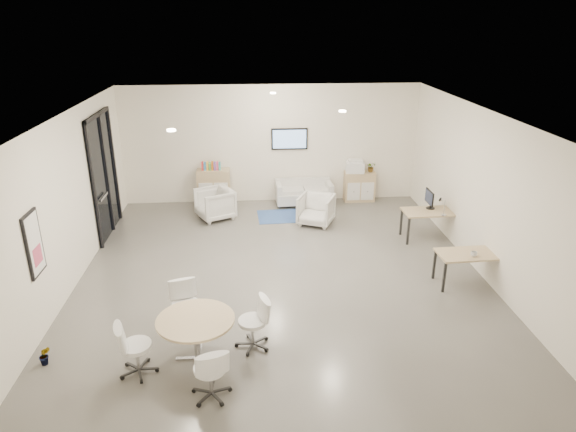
% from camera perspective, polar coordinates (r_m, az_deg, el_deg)
% --- Properties ---
extents(room_shell, '(9.60, 10.60, 4.80)m').
position_cam_1_polar(room_shell, '(9.75, -0.75, 1.78)').
color(room_shell, '#585650').
rests_on(room_shell, ground).
extents(glass_door, '(0.09, 1.90, 2.85)m').
position_cam_1_polar(glass_door, '(12.62, -19.79, 4.64)').
color(glass_door, black).
rests_on(glass_door, room_shell).
extents(artwork, '(0.05, 0.54, 1.04)m').
position_cam_1_polar(artwork, '(8.94, -26.39, -2.82)').
color(artwork, black).
rests_on(artwork, room_shell).
extents(wall_tv, '(0.98, 0.06, 0.58)m').
position_cam_1_polar(wall_tv, '(14.02, 0.16, 8.56)').
color(wall_tv, black).
rests_on(wall_tv, room_shell).
extents(ceiling_spots, '(3.14, 4.14, 0.03)m').
position_cam_1_polar(ceiling_spots, '(10.14, -2.25, 11.79)').
color(ceiling_spots, '#FFEAC6').
rests_on(ceiling_spots, room_shell).
extents(sideboard_left, '(0.88, 0.46, 0.99)m').
position_cam_1_polar(sideboard_left, '(14.15, -8.23, 3.17)').
color(sideboard_left, tan).
rests_on(sideboard_left, room_shell).
extents(sideboard_right, '(0.84, 0.41, 0.84)m').
position_cam_1_polar(sideboard_right, '(14.47, 7.92, 3.28)').
color(sideboard_right, tan).
rests_on(sideboard_right, room_shell).
extents(books, '(0.51, 0.14, 0.22)m').
position_cam_1_polar(books, '(13.98, -8.54, 5.52)').
color(books, red).
rests_on(books, sideboard_left).
extents(printer, '(0.54, 0.47, 0.35)m').
position_cam_1_polar(printer, '(14.27, 7.45, 5.50)').
color(printer, white).
rests_on(printer, sideboard_right).
extents(loveseat, '(1.55, 0.82, 0.57)m').
position_cam_1_polar(loveseat, '(14.11, 1.75, 2.56)').
color(loveseat, beige).
rests_on(loveseat, room_shell).
extents(blue_rug, '(1.50, 1.04, 0.01)m').
position_cam_1_polar(blue_rug, '(13.33, -0.20, 0.00)').
color(blue_rug, '#2E508D').
rests_on(blue_rug, room_shell).
extents(armchair_left, '(1.07, 1.09, 0.86)m').
position_cam_1_polar(armchair_left, '(13.19, -8.14, 1.50)').
color(armchair_left, beige).
rests_on(armchair_left, room_shell).
extents(armchair_right, '(1.03, 1.01, 0.82)m').
position_cam_1_polar(armchair_right, '(12.72, 3.14, 0.86)').
color(armchair_right, beige).
rests_on(armchair_right, room_shell).
extents(desk_rear, '(1.36, 0.72, 0.70)m').
position_cam_1_polar(desk_rear, '(12.23, 15.72, 0.25)').
color(desk_rear, tan).
rests_on(desk_rear, room_shell).
extents(desk_front, '(1.29, 0.69, 0.66)m').
position_cam_1_polar(desk_front, '(10.40, 19.65, -4.23)').
color(desk_front, tan).
rests_on(desk_front, room_shell).
extents(monitor, '(0.20, 0.50, 0.44)m').
position_cam_1_polar(monitor, '(12.25, 15.46, 1.84)').
color(monitor, black).
rests_on(monitor, desk_rear).
extents(round_table, '(1.16, 1.16, 0.71)m').
position_cam_1_polar(round_table, '(7.87, -10.22, -11.70)').
color(round_table, tan).
rests_on(round_table, room_shell).
extents(meeting_chairs, '(2.39, 2.39, 0.82)m').
position_cam_1_polar(meeting_chairs, '(7.99, -10.12, -12.99)').
color(meeting_chairs, white).
rests_on(meeting_chairs, room_shell).
extents(plant_cabinet, '(0.31, 0.33, 0.21)m').
position_cam_1_polar(plant_cabinet, '(14.39, 9.20, 5.30)').
color(plant_cabinet, '#3F7F3F').
rests_on(plant_cabinet, sideboard_right).
extents(plant_floor, '(0.24, 0.34, 0.14)m').
position_cam_1_polar(plant_floor, '(8.75, -25.32, -14.29)').
color(plant_floor, '#3F7F3F').
rests_on(plant_floor, room_shell).
extents(cup, '(0.14, 0.12, 0.12)m').
position_cam_1_polar(cup, '(10.22, 19.97, -3.94)').
color(cup, white).
rests_on(cup, desk_front).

